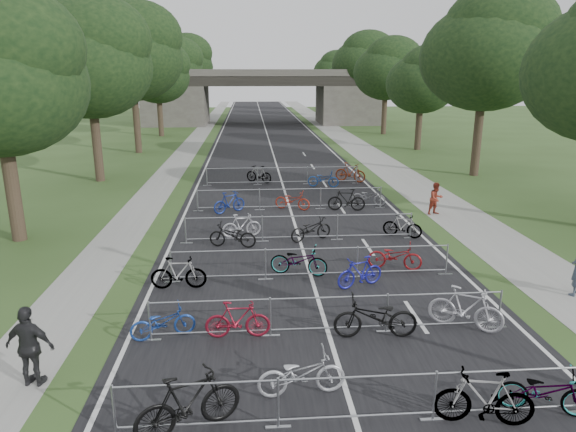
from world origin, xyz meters
name	(u,v)px	position (x,y,z in m)	size (l,w,h in m)	color
road	(268,137)	(0.00, 50.00, 0.01)	(11.00, 140.00, 0.01)	black
sidewalk_right	(342,137)	(8.00, 50.00, 0.01)	(3.00, 140.00, 0.01)	gray
sidewalk_left	(197,138)	(-7.50, 50.00, 0.01)	(2.00, 140.00, 0.01)	gray
lane_markings	(268,137)	(0.00, 50.00, 0.00)	(0.12, 140.00, 0.00)	silver
overpass_bridge	(264,97)	(0.00, 65.00, 3.53)	(31.00, 8.00, 7.05)	#484440
tree_left_1	(90,61)	(-11.39, 27.93, 7.30)	(7.56, 7.56, 11.53)	#33261C
tree_right_1	(488,52)	(13.11, 27.93, 7.90)	(8.18, 8.18, 12.47)	#33261C
tree_left_2	(132,54)	(-11.39, 39.93, 8.12)	(8.40, 8.40, 12.81)	#33261C
tree_right_2	(423,81)	(13.11, 39.93, 5.95)	(6.16, 6.16, 9.39)	#33261C
tree_left_3	(158,74)	(-11.39, 51.93, 6.49)	(6.72, 6.72, 10.25)	#33261C
tree_right_3	(388,70)	(13.11, 51.93, 6.92)	(7.17, 7.17, 10.93)	#33261C
tree_left_4	(174,67)	(-11.39, 63.93, 7.30)	(7.56, 7.56, 11.53)	#33261C
tree_right_4	(364,63)	(13.11, 63.93, 7.90)	(8.18, 8.18, 12.47)	#33261C
tree_left_5	(185,62)	(-11.39, 75.93, 8.12)	(8.40, 8.40, 12.81)	#33261C
tree_right_5	(346,77)	(13.11, 75.93, 5.95)	(6.16, 6.16, 9.39)	#33261C
tree_left_6	(193,74)	(-11.39, 87.93, 6.49)	(6.72, 6.72, 10.25)	#33261C
tree_right_6	(334,71)	(13.11, 87.93, 6.92)	(7.17, 7.17, 10.93)	#33261C
barrier_row_1	(357,400)	(0.00, 3.60, 0.55)	(9.70, 0.08, 1.10)	#999BA0
barrier_row_2	(329,315)	(0.00, 7.20, 0.55)	(9.70, 0.08, 1.10)	#999BA0
barrier_row_3	(312,263)	(0.00, 11.00, 0.55)	(9.70, 0.08, 1.10)	#999BA0
barrier_row_4	(300,228)	(0.00, 15.00, 0.55)	(9.70, 0.08, 1.10)	#999BA0
barrier_row_5	(290,199)	(0.00, 20.00, 0.55)	(9.70, 0.08, 1.10)	#999BA0
barrier_row_6	(283,176)	(0.00, 26.00, 0.55)	(9.70, 0.08, 1.10)	#999BA0
bike_4	(188,403)	(-3.23, 3.61, 0.63)	(0.59, 2.10, 1.26)	black
bike_5	(302,374)	(-0.98, 4.63, 0.50)	(0.66, 1.89, 0.99)	#AEB0B6
bike_6	(484,398)	(2.44, 3.42, 0.58)	(0.54, 1.92, 1.15)	#999BA0
bike_7	(545,392)	(3.83, 3.67, 0.48)	(0.64, 1.84, 0.97)	#999BA0
bike_8	(163,322)	(-4.30, 7.33, 0.44)	(0.58, 1.67, 0.88)	navy
bike_9	(238,320)	(-2.37, 7.18, 0.51)	(0.48, 1.69, 1.02)	maroon
bike_10	(376,318)	(1.17, 6.92, 0.57)	(0.76, 2.17, 1.14)	black
bike_11	(466,309)	(3.67, 7.22, 0.59)	(0.55, 1.96, 1.18)	#AFAEB6
bike_12	(179,273)	(-4.30, 10.46, 0.53)	(0.50, 1.76, 1.06)	#999BA0
bike_13	(299,261)	(-0.40, 11.34, 0.52)	(0.68, 1.96, 1.03)	#999BA0
bike_14	(360,272)	(1.46, 10.19, 0.50)	(0.47, 1.67, 1.00)	#1A1B93
bike_15	(395,256)	(2.99, 11.60, 0.49)	(0.65, 1.86, 0.97)	maroon
bike_16	(232,235)	(-2.72, 14.38, 0.49)	(0.65, 1.87, 0.98)	black
bike_17	(242,226)	(-2.38, 15.71, 0.49)	(0.46, 1.64, 0.99)	#B3B2BA
bike_18	(311,229)	(0.45, 15.00, 0.49)	(0.65, 1.85, 0.97)	black
bike_19	(402,226)	(4.30, 15.15, 0.49)	(0.46, 1.64, 0.98)	#999BA0
bike_20	(229,202)	(-3.02, 19.59, 0.52)	(0.49, 1.74, 1.05)	navy
bike_21	(292,200)	(0.11, 19.97, 0.48)	(0.63, 1.82, 0.96)	#A02817
bike_22	(347,200)	(2.76, 19.54, 0.55)	(0.52, 1.85, 1.11)	black
bike_23	(369,197)	(4.12, 20.55, 0.45)	(0.60, 1.73, 0.91)	gray
bike_25	(259,174)	(-1.43, 26.65, 0.53)	(0.50, 1.77, 1.07)	#999BA0
bike_26	(323,179)	(2.39, 25.09, 0.49)	(0.65, 1.87, 0.98)	#1C479A
bike_27	(350,172)	(4.30, 26.47, 0.60)	(0.57, 2.01, 1.21)	maroon
pedestrian_b	(436,199)	(6.94, 18.54, 0.78)	(0.76, 0.59, 1.56)	maroon
pedestrian_c	(30,347)	(-6.80, 5.44, 0.93)	(1.09, 0.45, 1.85)	black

